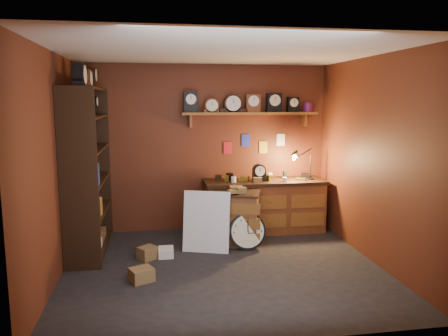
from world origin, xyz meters
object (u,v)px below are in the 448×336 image
(workbench, at_px, (264,203))
(low_cabinet, at_px, (236,215))
(big_round_clock, at_px, (247,231))
(shelving_unit, at_px, (85,164))

(workbench, xyz_separation_m, low_cabinet, (-0.57, -0.52, -0.05))
(workbench, relative_size, low_cabinet, 2.25)
(low_cabinet, height_order, big_round_clock, low_cabinet)
(shelving_unit, relative_size, big_round_clock, 4.77)
(low_cabinet, bearing_deg, workbench, 59.51)
(workbench, relative_size, big_round_clock, 3.64)
(shelving_unit, height_order, big_round_clock, shelving_unit)
(low_cabinet, bearing_deg, big_round_clock, -52.99)
(low_cabinet, relative_size, big_round_clock, 1.62)
(big_round_clock, bearing_deg, workbench, 60.57)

